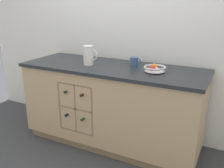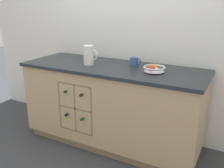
{
  "view_description": "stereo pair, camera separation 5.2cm",
  "coord_description": "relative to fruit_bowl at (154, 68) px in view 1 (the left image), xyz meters",
  "views": [
    {
      "loc": [
        1.2,
        -2.35,
        1.58
      ],
      "look_at": [
        0.0,
        0.0,
        0.72
      ],
      "focal_mm": 40.0,
      "sensor_mm": 36.0,
      "label": 1
    },
    {
      "loc": [
        1.25,
        -2.33,
        1.58
      ],
      "look_at": [
        0.0,
        0.0,
        0.72
      ],
      "focal_mm": 40.0,
      "sensor_mm": 36.0,
      "label": 2
    }
  ],
  "objects": [
    {
      "name": "fruit_bowl",
      "position": [
        0.0,
        0.0,
        0.0
      ],
      "size": [
        0.22,
        0.22,
        0.08
      ],
      "color": "silver",
      "rests_on": "kitchen_island"
    },
    {
      "name": "back_wall",
      "position": [
        -0.48,
        0.43,
        0.31
      ],
      "size": [
        4.4,
        0.06,
        2.55
      ],
      "primitive_type": "cube",
      "color": "white",
      "rests_on": "ground_plane"
    },
    {
      "name": "ground_plane",
      "position": [
        -0.48,
        0.02,
        -0.96
      ],
      "size": [
        14.0,
        14.0,
        0.0
      ],
      "primitive_type": "plane",
      "color": "#383A3F"
    },
    {
      "name": "white_pitcher",
      "position": [
        -0.74,
        -0.04,
        0.07
      ],
      "size": [
        0.18,
        0.12,
        0.21
      ],
      "color": "white",
      "rests_on": "kitchen_island"
    },
    {
      "name": "kitchen_island",
      "position": [
        -0.49,
        0.01,
        -0.49
      ],
      "size": [
        2.03,
        0.75,
        0.92
      ],
      "color": "#8B7354",
      "rests_on": "ground_plane"
    },
    {
      "name": "ceramic_mug",
      "position": [
        -0.28,
        0.16,
        0.01
      ],
      "size": [
        0.13,
        0.09,
        0.09
      ],
      "color": "#385684",
      "rests_on": "kitchen_island"
    }
  ]
}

